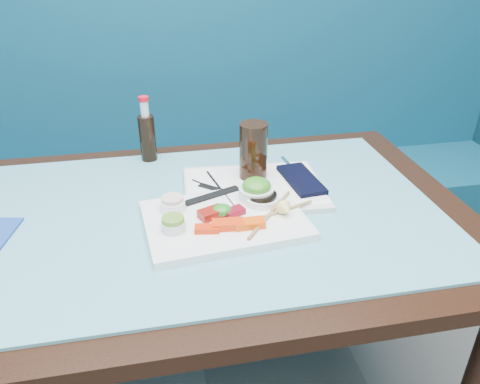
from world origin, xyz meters
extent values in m
cube|color=navy|center=(0.00, 2.22, 0.23)|extent=(3.00, 0.55, 0.45)
cube|color=navy|center=(0.00, 2.44, 0.70)|extent=(3.00, 0.12, 0.95)
cube|color=black|center=(0.00, 1.45, 0.73)|extent=(1.40, 0.90, 0.04)
cylinder|color=black|center=(-0.62, 1.82, 0.35)|extent=(0.06, 0.06, 0.71)
cylinder|color=black|center=(0.62, 1.82, 0.35)|extent=(0.06, 0.06, 0.71)
cube|color=#5DA7BB|center=(0.00, 1.45, 0.75)|extent=(1.22, 0.76, 0.01)
cube|color=white|center=(0.05, 1.38, 0.77)|extent=(0.41, 0.31, 0.02)
cube|color=red|center=(0.00, 1.33, 0.78)|extent=(0.06, 0.04, 0.01)
cube|color=#F03109|center=(0.05, 1.33, 0.79)|extent=(0.08, 0.04, 0.02)
cube|color=#F04E09|center=(0.10, 1.33, 0.79)|extent=(0.07, 0.03, 0.02)
cube|color=maroon|center=(0.02, 1.39, 0.79)|extent=(0.07, 0.06, 0.02)
cube|color=maroon|center=(0.08, 1.39, 0.79)|extent=(0.06, 0.05, 0.02)
ellipsoid|color=#267E1D|center=(0.05, 1.39, 0.79)|extent=(0.06, 0.05, 0.03)
cylinder|color=white|center=(-0.07, 1.35, 0.79)|extent=(0.07, 0.07, 0.02)
cylinder|color=olive|center=(-0.07, 1.35, 0.81)|extent=(0.07, 0.07, 0.01)
cylinder|color=white|center=(-0.07, 1.44, 0.79)|extent=(0.08, 0.08, 0.03)
cylinder|color=beige|center=(-0.07, 1.44, 0.81)|extent=(0.07, 0.07, 0.01)
cylinder|color=white|center=(0.16, 1.43, 0.79)|extent=(0.10, 0.10, 0.02)
cylinder|color=black|center=(0.16, 1.43, 0.80)|extent=(0.10, 0.10, 0.01)
cone|color=#FCE177|center=(0.20, 1.35, 0.80)|extent=(0.04, 0.04, 0.04)
cube|color=black|center=(0.04, 1.49, 0.78)|extent=(0.16, 0.08, 0.00)
cylinder|color=#9B6F48|center=(0.16, 1.37, 0.78)|extent=(0.16, 0.20, 0.01)
cylinder|color=#9C7D49|center=(0.17, 1.37, 0.78)|extent=(0.22, 0.09, 0.01)
cube|color=silver|center=(0.16, 1.53, 0.77)|extent=(0.39, 0.30, 0.01)
cube|color=white|center=(0.16, 1.53, 0.77)|extent=(0.37, 0.27, 0.00)
cylinder|color=white|center=(0.15, 1.46, 0.79)|extent=(0.12, 0.12, 0.04)
ellipsoid|color=#36871F|center=(0.15, 1.46, 0.82)|extent=(0.10, 0.10, 0.04)
cylinder|color=black|center=(0.17, 1.59, 0.85)|extent=(0.09, 0.09, 0.16)
cube|color=black|center=(0.29, 1.53, 0.78)|extent=(0.10, 0.19, 0.01)
cylinder|color=white|center=(0.29, 1.64, 0.78)|extent=(0.02, 0.09, 0.01)
cylinder|color=black|center=(0.06, 1.52, 0.77)|extent=(0.13, 0.15, 0.01)
cylinder|color=black|center=(0.07, 1.52, 0.78)|extent=(0.05, 0.23, 0.01)
cube|color=black|center=(0.06, 1.52, 0.77)|extent=(0.11, 0.10, 0.00)
cylinder|color=black|center=(-0.12, 1.80, 0.83)|extent=(0.05, 0.05, 0.14)
cylinder|color=silver|center=(-0.12, 1.80, 0.92)|extent=(0.03, 0.03, 0.05)
cylinder|color=red|center=(-0.12, 1.80, 0.95)|extent=(0.04, 0.04, 0.01)
camera|label=1|loc=(-0.09, 0.43, 1.38)|focal=35.00mm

